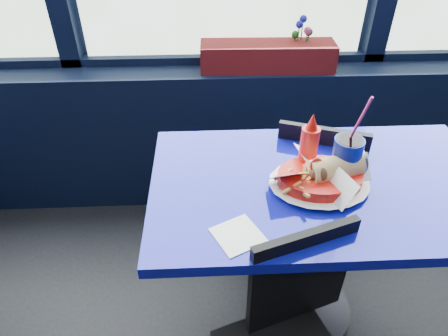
% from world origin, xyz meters
% --- Properties ---
extents(window_sill, '(5.00, 0.26, 0.80)m').
position_xyz_m(window_sill, '(0.00, 2.87, 0.40)').
color(window_sill, black).
rests_on(window_sill, ground).
extents(near_table, '(1.20, 0.70, 0.75)m').
position_xyz_m(near_table, '(0.30, 2.00, 0.57)').
color(near_table, black).
rests_on(near_table, ground).
extents(chair_near_front, '(0.46, 0.46, 0.80)m').
position_xyz_m(chair_near_front, '(0.14, 1.62, 0.46)').
color(chair_near_front, black).
rests_on(chair_near_front, ground).
extents(chair_near_back, '(0.47, 0.47, 0.82)m').
position_xyz_m(chair_near_back, '(0.31, 2.33, 0.47)').
color(chair_near_back, black).
rests_on(chair_near_back, ground).
extents(planter_box, '(0.66, 0.18, 0.13)m').
position_xyz_m(planter_box, '(0.21, 2.85, 0.87)').
color(planter_box, maroon).
rests_on(planter_box, window_sill).
extents(flower_vase, '(0.13, 0.14, 0.25)m').
position_xyz_m(flower_vase, '(0.38, 2.87, 0.88)').
color(flower_vase, silver).
rests_on(flower_vase, window_sill).
extents(food_basket, '(0.33, 0.33, 0.11)m').
position_xyz_m(food_basket, '(0.28, 1.98, 0.79)').
color(food_basket, '#BA140C').
rests_on(food_basket, near_table).
extents(ketchup_bottle, '(0.06, 0.06, 0.23)m').
position_xyz_m(ketchup_bottle, '(0.24, 2.06, 0.85)').
color(ketchup_bottle, '#BA140C').
rests_on(ketchup_bottle, near_table).
extents(soda_cup, '(0.10, 0.10, 0.33)m').
position_xyz_m(soda_cup, '(0.36, 2.02, 0.83)').
color(soda_cup, navy).
rests_on(soda_cup, near_table).
extents(napkin, '(0.18, 0.18, 0.00)m').
position_xyz_m(napkin, '(-0.02, 1.76, 0.75)').
color(napkin, white).
rests_on(napkin, near_table).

